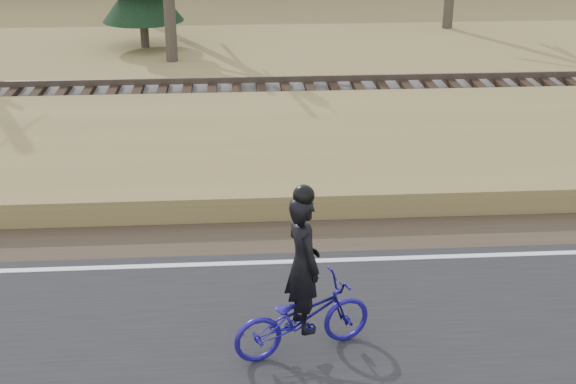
{
  "coord_description": "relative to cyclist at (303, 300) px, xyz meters",
  "views": [
    {
      "loc": [
        -2.45,
        -10.67,
        5.84
      ],
      "look_at": [
        -1.68,
        0.5,
        1.1
      ],
      "focal_mm": 50.0,
      "sensor_mm": 36.0,
      "label": 1
    }
  ],
  "objects": [
    {
      "name": "ground",
      "position": [
        1.68,
        2.16,
        -0.78
      ],
      "size": [
        120.0,
        120.0,
        0.0
      ],
      "primitive_type": "plane",
      "color": "olive",
      "rests_on": "ground"
    },
    {
      "name": "cyclist",
      "position": [
        0.0,
        0.0,
        0.0
      ],
      "size": [
        1.92,
        1.18,
        2.25
      ],
      "rotation": [
        0.0,
        0.0,
        1.9
      ],
      "color": "navy",
      "rests_on": "road"
    },
    {
      "name": "railroad",
      "position": [
        1.68,
        10.16,
        -0.25
      ],
      "size": [
        120.0,
        2.4,
        0.29
      ],
      "color": "black",
      "rests_on": "ballast"
    },
    {
      "name": "shoulder",
      "position": [
        1.68,
        3.36,
        -0.76
      ],
      "size": [
        120.0,
        1.6,
        0.04
      ],
      "primitive_type": "cube",
      "color": "#473A2B",
      "rests_on": "ground"
    },
    {
      "name": "road",
      "position": [
        1.68,
        -0.34,
        -0.75
      ],
      "size": [
        120.0,
        6.0,
        0.06
      ],
      "primitive_type": "cube",
      "color": "black",
      "rests_on": "ground"
    },
    {
      "name": "embankment",
      "position": [
        1.68,
        6.36,
        -0.56
      ],
      "size": [
        120.0,
        5.0,
        0.44
      ],
      "primitive_type": "cube",
      "color": "olive",
      "rests_on": "ground"
    },
    {
      "name": "edge_line",
      "position": [
        1.68,
        2.36,
        -0.71
      ],
      "size": [
        120.0,
        0.12,
        0.01
      ],
      "primitive_type": "cube",
      "color": "silver",
      "rests_on": "road"
    },
    {
      "name": "ballast",
      "position": [
        1.68,
        10.16,
        -0.55
      ],
      "size": [
        120.0,
        3.0,
        0.45
      ],
      "primitive_type": "cube",
      "color": "slate",
      "rests_on": "ground"
    }
  ]
}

